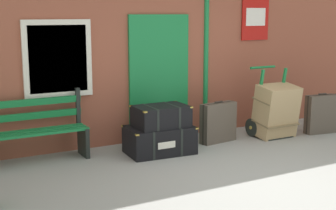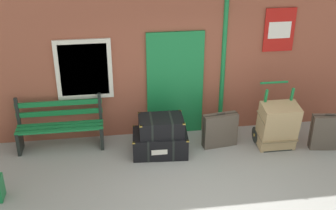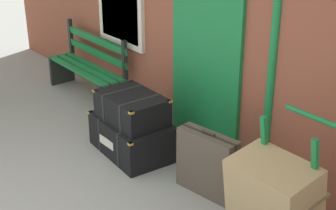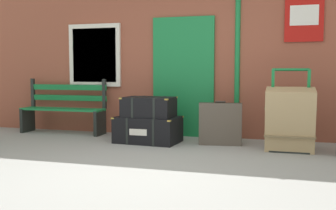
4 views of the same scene
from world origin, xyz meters
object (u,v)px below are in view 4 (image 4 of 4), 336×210
at_px(large_brown_trunk, 290,119).
at_px(suitcase_oxblood, 220,124).
at_px(steamer_trunk_base, 148,129).
at_px(steamer_trunk_middle, 149,107).
at_px(porters_trolley, 289,131).
at_px(platform_bench, 64,109).

relative_size(large_brown_trunk, suitcase_oxblood, 1.33).
relative_size(steamer_trunk_base, steamer_trunk_middle, 1.28).
height_order(porters_trolley, suitcase_oxblood, porters_trolley).
relative_size(platform_bench, steamer_trunk_middle, 1.94).
xyz_separation_m(steamer_trunk_base, suitcase_oxblood, (1.16, 0.11, 0.12)).
bearing_deg(large_brown_trunk, steamer_trunk_base, 176.90).
bearing_deg(suitcase_oxblood, platform_bench, 172.74).
xyz_separation_m(steamer_trunk_base, porters_trolley, (2.21, 0.05, 0.06)).
height_order(porters_trolley, large_brown_trunk, porters_trolley).
bearing_deg(large_brown_trunk, steamer_trunk_middle, 177.16).
xyz_separation_m(steamer_trunk_base, large_brown_trunk, (2.21, -0.12, 0.26)).
xyz_separation_m(porters_trolley, large_brown_trunk, (-0.00, -0.17, 0.19)).
bearing_deg(steamer_trunk_middle, steamer_trunk_base, 150.56).
bearing_deg(porters_trolley, suitcase_oxblood, 177.00).
height_order(steamer_trunk_base, porters_trolley, porters_trolley).
relative_size(steamer_trunk_middle, suitcase_oxblood, 1.18).
distance_m(steamer_trunk_base, large_brown_trunk, 2.22).
bearing_deg(platform_bench, steamer_trunk_middle, -15.16).
distance_m(steamer_trunk_middle, large_brown_trunk, 2.19).
height_order(platform_bench, steamer_trunk_base, platform_bench).
height_order(large_brown_trunk, suitcase_oxblood, large_brown_trunk).
xyz_separation_m(steamer_trunk_base, steamer_trunk_middle, (0.02, -0.01, 0.37)).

